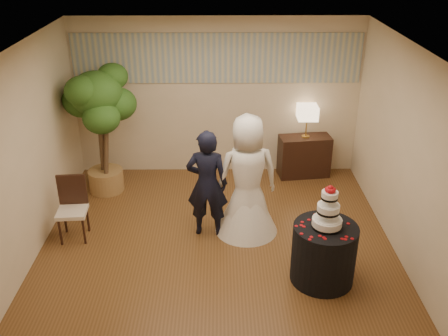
{
  "coord_description": "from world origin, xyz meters",
  "views": [
    {
      "loc": [
        0.04,
        -5.91,
        4.13
      ],
      "look_at": [
        0.1,
        0.4,
        1.05
      ],
      "focal_mm": 40.0,
      "sensor_mm": 36.0,
      "label": 1
    }
  ],
  "objects_px": {
    "cake_table": "(324,253)",
    "wedding_cake": "(329,207)",
    "groom": "(207,184)",
    "table_lamp": "(307,121)",
    "ficus_tree": "(101,131)",
    "side_chair": "(72,210)",
    "bride": "(247,176)",
    "console": "(304,156)"
  },
  "relations": [
    {
      "from": "table_lamp",
      "to": "ficus_tree",
      "type": "bearing_deg",
      "value": -170.98
    },
    {
      "from": "cake_table",
      "to": "wedding_cake",
      "type": "distance_m",
      "value": 0.68
    },
    {
      "from": "groom",
      "to": "table_lamp",
      "type": "bearing_deg",
      "value": -126.74
    },
    {
      "from": "groom",
      "to": "side_chair",
      "type": "height_order",
      "value": "groom"
    },
    {
      "from": "bride",
      "to": "cake_table",
      "type": "xyz_separation_m",
      "value": [
        0.92,
        -1.16,
        -0.52
      ]
    },
    {
      "from": "side_chair",
      "to": "console",
      "type": "bearing_deg",
      "value": 24.96
    },
    {
      "from": "cake_table",
      "to": "table_lamp",
      "type": "relative_size",
      "value": 1.39
    },
    {
      "from": "wedding_cake",
      "to": "table_lamp",
      "type": "height_order",
      "value": "wedding_cake"
    },
    {
      "from": "table_lamp",
      "to": "wedding_cake",
      "type": "bearing_deg",
      "value": -94.07
    },
    {
      "from": "cake_table",
      "to": "side_chair",
      "type": "bearing_deg",
      "value": 164.11
    },
    {
      "from": "cake_table",
      "to": "console",
      "type": "distance_m",
      "value": 3.0
    },
    {
      "from": "cake_table",
      "to": "ficus_tree",
      "type": "xyz_separation_m",
      "value": [
        -3.26,
        2.44,
        0.71
      ]
    },
    {
      "from": "bride",
      "to": "side_chair",
      "type": "relative_size",
      "value": 1.95
    },
    {
      "from": "cake_table",
      "to": "groom",
      "type": "bearing_deg",
      "value": 143.68
    },
    {
      "from": "ficus_tree",
      "to": "side_chair",
      "type": "xyz_separation_m",
      "value": [
        -0.17,
        -1.46,
        -0.63
      ]
    },
    {
      "from": "groom",
      "to": "console",
      "type": "relative_size",
      "value": 1.81
    },
    {
      "from": "bride",
      "to": "table_lamp",
      "type": "relative_size",
      "value": 3.14
    },
    {
      "from": "groom",
      "to": "console",
      "type": "height_order",
      "value": "groom"
    },
    {
      "from": "ficus_tree",
      "to": "side_chair",
      "type": "distance_m",
      "value": 1.6
    },
    {
      "from": "console",
      "to": "groom",
      "type": "bearing_deg",
      "value": -139.35
    },
    {
      "from": "wedding_cake",
      "to": "groom",
      "type": "bearing_deg",
      "value": 143.68
    },
    {
      "from": "bride",
      "to": "ficus_tree",
      "type": "xyz_separation_m",
      "value": [
        -2.34,
        1.28,
        0.19
      ]
    },
    {
      "from": "cake_table",
      "to": "ficus_tree",
      "type": "bearing_deg",
      "value": 143.23
    },
    {
      "from": "bride",
      "to": "wedding_cake",
      "type": "xyz_separation_m",
      "value": [
        0.92,
        -1.16,
        0.17
      ]
    },
    {
      "from": "console",
      "to": "ficus_tree",
      "type": "relative_size",
      "value": 0.41
    },
    {
      "from": "groom",
      "to": "table_lamp",
      "type": "relative_size",
      "value": 2.81
    },
    {
      "from": "console",
      "to": "table_lamp",
      "type": "relative_size",
      "value": 1.56
    },
    {
      "from": "groom",
      "to": "side_chair",
      "type": "relative_size",
      "value": 1.74
    },
    {
      "from": "wedding_cake",
      "to": "console",
      "type": "bearing_deg",
      "value": 85.93
    },
    {
      "from": "groom",
      "to": "cake_table",
      "type": "xyz_separation_m",
      "value": [
        1.49,
        -1.1,
        -0.42
      ]
    },
    {
      "from": "ficus_tree",
      "to": "console",
      "type": "bearing_deg",
      "value": 9.02
    },
    {
      "from": "console",
      "to": "side_chair",
      "type": "distance_m",
      "value": 4.16
    },
    {
      "from": "cake_table",
      "to": "bride",
      "type": "bearing_deg",
      "value": 128.37
    },
    {
      "from": "groom",
      "to": "wedding_cake",
      "type": "height_order",
      "value": "groom"
    },
    {
      "from": "bride",
      "to": "cake_table",
      "type": "bearing_deg",
      "value": 118.35
    },
    {
      "from": "groom",
      "to": "table_lamp",
      "type": "xyz_separation_m",
      "value": [
        1.7,
        1.89,
        0.23
      ]
    },
    {
      "from": "groom",
      "to": "cake_table",
      "type": "height_order",
      "value": "groom"
    },
    {
      "from": "side_chair",
      "to": "bride",
      "type": "bearing_deg",
      "value": 0.16
    },
    {
      "from": "table_lamp",
      "to": "side_chair",
      "type": "height_order",
      "value": "table_lamp"
    },
    {
      "from": "cake_table",
      "to": "ficus_tree",
      "type": "relative_size",
      "value": 0.37
    },
    {
      "from": "console",
      "to": "ficus_tree",
      "type": "distance_m",
      "value": 3.59
    },
    {
      "from": "side_chair",
      "to": "wedding_cake",
      "type": "bearing_deg",
      "value": -19.88
    }
  ]
}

